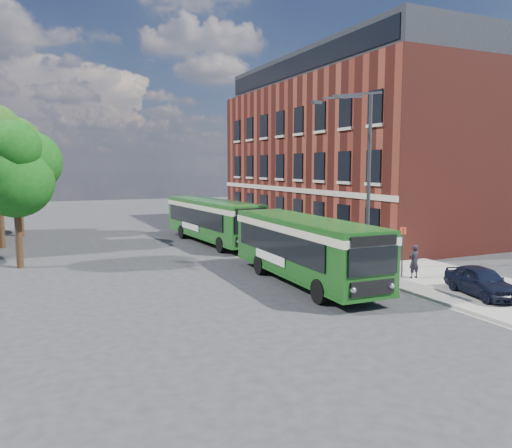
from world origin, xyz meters
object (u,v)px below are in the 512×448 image
street_lamp (363,178)px  bus_front (304,244)px  bus_rear (212,217)px  parked_car (481,281)px

street_lamp → bus_front: bearing=-167.5°
bus_rear → parked_car: (4.92, -18.82, -1.08)m
bus_front → parked_car: bearing=-47.0°
street_lamp → bus_front: street_lamp is taller
bus_front → parked_car: bus_front is taller
bus_front → street_lamp: bearing=12.5°
street_lamp → parked_car: size_ratio=2.52×
street_lamp → parked_car: 7.63m
bus_front → parked_car: size_ratio=3.01×
street_lamp → parked_car: bearing=-78.5°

